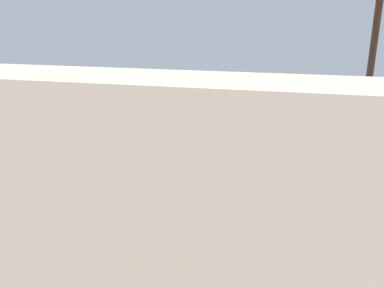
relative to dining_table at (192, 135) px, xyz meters
name	(u,v)px	position (x,y,z in m)	size (l,w,h in m)	color
ground_plane	(192,196)	(0.00, 0.00, -0.69)	(10.00, 10.00, 0.02)	#935442
dining_table	(192,135)	(0.00, 0.00, 0.00)	(1.79, 1.23, 0.73)	silver
chair_northwest	(316,188)	(-1.20, 0.77, -0.13)	(0.58, 0.58, 0.98)	beige
chair_east	(88,138)	(1.18, -0.01, -0.13)	(0.46, 0.46, 0.98)	beige
chair_northeast	(48,163)	(1.16, 0.79, -0.13)	(0.58, 0.58, 0.98)	beige
chair_southeast	(115,121)	(1.20, -0.77, -0.13)	(0.59, 0.59, 0.98)	beige
chair_south	(212,126)	(-0.04, -0.83, -0.13)	(0.47, 0.48, 0.98)	beige
laptop	(181,130)	(0.06, 0.18, 0.09)	(0.39, 0.35, 0.21)	#2D2D33
cup	(158,120)	(0.40, -0.11, 0.10)	(0.07, 0.07, 0.11)	white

